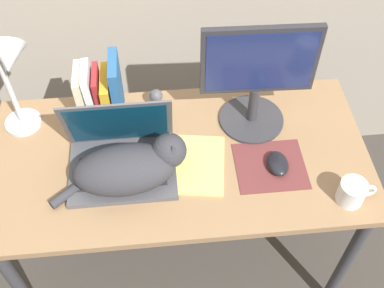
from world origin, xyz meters
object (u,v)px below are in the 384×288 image
object	(u,v)px
external_monitor	(257,77)
desk_lamp	(11,72)
notepad	(197,164)
laptop	(121,156)
mug	(353,192)
computer_mouse	(278,164)
cat	(131,167)
book_row	(102,94)
webcam	(156,96)

from	to	relation	value
external_monitor	desk_lamp	size ratio (longest dim) A/B	1.01
desk_lamp	notepad	size ratio (longest dim) A/B	1.53
laptop	desk_lamp	bearing A→B (deg)	149.01
mug	notepad	bearing A→B (deg)	158.91
computer_mouse	desk_lamp	size ratio (longest dim) A/B	0.25
computer_mouse	mug	distance (m)	0.25
cat	computer_mouse	distance (m)	0.49
book_row	desk_lamp	bearing A→B (deg)	-170.34
cat	computer_mouse	bearing A→B (deg)	0.98
webcam	computer_mouse	bearing A→B (deg)	-39.91
external_monitor	webcam	bearing A→B (deg)	162.20
desk_lamp	mug	world-z (taller)	desk_lamp
computer_mouse	notepad	world-z (taller)	computer_mouse
external_monitor	notepad	xyz separation A→B (m)	(-0.22, -0.18, -0.21)
laptop	webcam	xyz separation A→B (m)	(0.13, 0.27, -0.00)
notepad	webcam	xyz separation A→B (m)	(-0.12, 0.29, 0.04)
book_row	mug	size ratio (longest dim) A/B	2.05
laptop	external_monitor	xyz separation A→B (m)	(0.47, 0.16, 0.17)
laptop	book_row	world-z (taller)	laptop
laptop	cat	size ratio (longest dim) A/B	0.79
laptop	notepad	bearing A→B (deg)	-5.73
desk_lamp	webcam	xyz separation A→B (m)	(0.45, 0.07, -0.23)
external_monitor	desk_lamp	distance (m)	0.79
cat	book_row	world-z (taller)	book_row
computer_mouse	book_row	world-z (taller)	book_row
computer_mouse	laptop	bearing A→B (deg)	173.45
computer_mouse	book_row	bearing A→B (deg)	152.92
computer_mouse	cat	bearing A→B (deg)	-179.02
cat	desk_lamp	bearing A→B (deg)	143.60
external_monitor	mug	size ratio (longest dim) A/B	3.36
laptop	notepad	distance (m)	0.26
notepad	webcam	bearing A→B (deg)	112.78
desk_lamp	laptop	bearing A→B (deg)	-30.99
mug	external_monitor	bearing A→B (deg)	124.94
external_monitor	book_row	distance (m)	0.55
desk_lamp	webcam	size ratio (longest dim) A/B	5.51
external_monitor	book_row	world-z (taller)	external_monitor
webcam	book_row	bearing A→B (deg)	-170.87
book_row	notepad	xyz separation A→B (m)	(0.31, -0.26, -0.11)
computer_mouse	desk_lamp	distance (m)	0.91
book_row	webcam	distance (m)	0.20
computer_mouse	external_monitor	bearing A→B (deg)	103.11
laptop	computer_mouse	size ratio (longest dim) A/B	3.44
computer_mouse	webcam	bearing A→B (deg)	140.09
desk_lamp	mug	xyz separation A→B (m)	(1.05, -0.40, -0.23)
webcam	desk_lamp	bearing A→B (deg)	-170.56
cat	webcam	world-z (taller)	cat
computer_mouse	mug	bearing A→B (deg)	-35.84
laptop	external_monitor	distance (m)	0.52
cat	external_monitor	world-z (taller)	external_monitor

